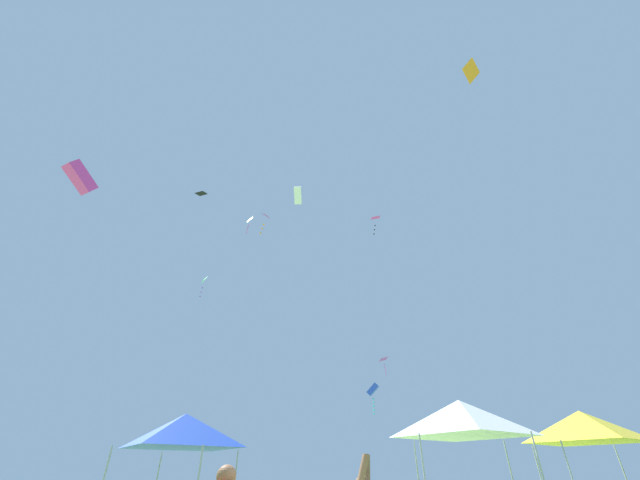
# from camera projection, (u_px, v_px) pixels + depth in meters

# --- Properties ---
(canopy_tent_blue) EXTENTS (3.08, 3.08, 3.30)m
(canopy_tent_blue) POSITION_uv_depth(u_px,v_px,m) (184.00, 431.00, 11.85)
(canopy_tent_blue) COLOR #9E9EA3
(canopy_tent_blue) RESTS_ON ground
(canopy_tent_white) EXTENTS (3.58, 3.58, 3.84)m
(canopy_tent_white) POSITION_uv_depth(u_px,v_px,m) (462.00, 418.00, 12.77)
(canopy_tent_white) COLOR #9E9EA3
(canopy_tent_white) RESTS_ON ground
(canopy_tent_yellow) EXTENTS (3.51, 3.51, 3.76)m
(canopy_tent_yellow) POSITION_uv_depth(u_px,v_px,m) (584.00, 426.00, 14.46)
(canopy_tent_yellow) COLOR #9E9EA3
(canopy_tent_yellow) RESTS_ON ground
(kite_green_delta) EXTENTS (1.02, 1.05, 1.99)m
(kite_green_delta) POSITION_uv_depth(u_px,v_px,m) (204.00, 280.00, 32.94)
(kite_green_delta) COLOR green
(kite_magenta_diamond) EXTENTS (0.82, 0.89, 1.47)m
(kite_magenta_diamond) POSITION_uv_depth(u_px,v_px,m) (375.00, 218.00, 24.52)
(kite_magenta_diamond) COLOR #D6389E
(kite_pink_diamond) EXTENTS (1.43, 1.39, 2.86)m
(kite_pink_diamond) POSITION_uv_depth(u_px,v_px,m) (266.00, 216.00, 35.37)
(kite_pink_diamond) COLOR pink
(kite_white_box) EXTENTS (0.71, 1.44, 1.40)m
(kite_white_box) POSITION_uv_depth(u_px,v_px,m) (298.00, 195.00, 30.12)
(kite_white_box) COLOR white
(kite_orange_diamond) EXTENTS (0.76, 0.71, 0.80)m
(kite_orange_diamond) POSITION_uv_depth(u_px,v_px,m) (470.00, 72.00, 16.57)
(kite_orange_diamond) COLOR orange
(kite_lime_diamond) EXTENTS (0.74, 0.70, 1.76)m
(kite_lime_diamond) POSITION_uv_depth(u_px,v_px,m) (249.00, 220.00, 32.69)
(kite_lime_diamond) COLOR #75D138
(kite_blue_box) EXTENTS (0.95, 0.59, 2.17)m
(kite_blue_box) POSITION_uv_depth(u_px,v_px,m) (373.00, 391.00, 27.11)
(kite_blue_box) COLOR blue
(kite_purple_diamond) EXTENTS (0.88, 0.81, 1.38)m
(kite_purple_diamond) POSITION_uv_depth(u_px,v_px,m) (383.00, 360.00, 30.88)
(kite_purple_diamond) COLOR purple
(kite_magenta_box) EXTENTS (0.90, 1.43, 1.10)m
(kite_magenta_box) POSITION_uv_depth(u_px,v_px,m) (80.00, 177.00, 14.59)
(kite_magenta_box) COLOR #D6389E
(kite_black_diamond) EXTENTS (1.05, 1.02, 0.36)m
(kite_black_diamond) POSITION_uv_depth(u_px,v_px,m) (201.00, 193.00, 32.47)
(kite_black_diamond) COLOR black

